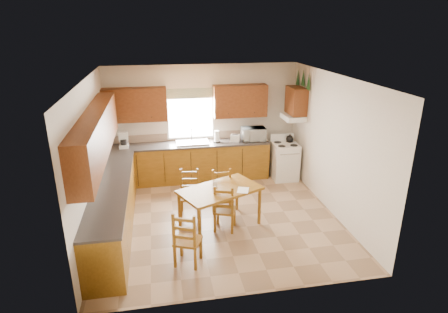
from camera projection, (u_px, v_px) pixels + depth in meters
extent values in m
plane|color=#9D7B5A|center=(219.00, 217.00, 7.32)|extent=(4.50, 4.50, 0.00)
plane|color=brown|center=(219.00, 78.00, 6.40)|extent=(4.50, 4.50, 0.00)
plane|color=beige|center=(91.00, 160.00, 6.48)|extent=(4.50, 4.50, 0.00)
plane|color=beige|center=(333.00, 145.00, 7.25)|extent=(4.50, 4.50, 0.00)
plane|color=beige|center=(203.00, 122.00, 8.94)|extent=(4.50, 4.50, 0.00)
plane|color=beige|center=(248.00, 209.00, 4.78)|extent=(4.50, 4.50, 0.00)
cube|color=brown|center=(190.00, 163.00, 8.91)|extent=(3.75, 0.60, 0.88)
cube|color=brown|center=(114.00, 209.00, 6.70)|extent=(0.60, 3.60, 0.88)
cube|color=#37322F|center=(189.00, 144.00, 8.76)|extent=(3.75, 0.63, 0.04)
cube|color=#37322F|center=(111.00, 186.00, 6.55)|extent=(0.63, 3.60, 0.04)
cube|color=#876F59|center=(188.00, 136.00, 8.99)|extent=(3.75, 0.01, 0.18)
cube|color=#642F13|center=(135.00, 105.00, 8.36)|extent=(1.41, 0.33, 0.75)
cube|color=#642F13|center=(240.00, 101.00, 8.77)|extent=(1.25, 0.33, 0.75)
cube|color=#642F13|center=(97.00, 134.00, 6.20)|extent=(0.33, 3.60, 0.75)
cube|color=#642F13|center=(296.00, 101.00, 8.56)|extent=(0.33, 0.62, 0.62)
cube|color=silver|center=(293.00, 117.00, 8.68)|extent=(0.44, 0.62, 0.12)
cube|color=silver|center=(190.00, 114.00, 8.80)|extent=(1.13, 0.02, 1.18)
cube|color=white|center=(191.00, 114.00, 8.79)|extent=(1.05, 0.01, 1.10)
cube|color=#3C5731|center=(190.00, 93.00, 8.60)|extent=(1.19, 0.01, 0.24)
cube|color=silver|center=(192.00, 142.00, 8.76)|extent=(0.75, 0.45, 0.04)
cone|color=#1B411D|center=(309.00, 82.00, 8.12)|extent=(0.22, 0.22, 0.36)
cone|color=#1B411D|center=(303.00, 78.00, 8.40)|extent=(0.22, 0.22, 0.36)
cone|color=#1B411D|center=(298.00, 77.00, 8.71)|extent=(0.22, 0.22, 0.36)
cube|color=silver|center=(285.00, 162.00, 9.00)|extent=(0.60, 0.62, 0.86)
cube|color=silver|center=(123.00, 140.00, 8.41)|extent=(0.23, 0.26, 0.34)
cylinder|color=white|center=(217.00, 136.00, 8.79)|extent=(0.16, 0.16, 0.28)
cube|color=silver|center=(235.00, 138.00, 8.85)|extent=(0.25, 0.21, 0.18)
imported|color=silver|center=(253.00, 134.00, 8.94)|extent=(0.53, 0.38, 0.31)
cube|color=brown|center=(220.00, 208.00, 6.88)|extent=(1.64, 1.34, 0.77)
cube|color=brown|center=(188.00, 237.00, 5.79)|extent=(0.50, 0.49, 0.93)
cube|color=brown|center=(225.00, 207.00, 6.77)|extent=(0.48, 0.47, 0.89)
cube|color=brown|center=(189.00, 194.00, 7.27)|extent=(0.43, 0.41, 0.91)
cube|color=brown|center=(223.00, 195.00, 7.19)|extent=(0.41, 0.39, 0.93)
cube|color=white|center=(243.00, 190.00, 6.70)|extent=(0.27, 0.31, 0.00)
cube|color=white|center=(215.00, 185.00, 6.78)|extent=(0.09, 0.02, 0.11)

